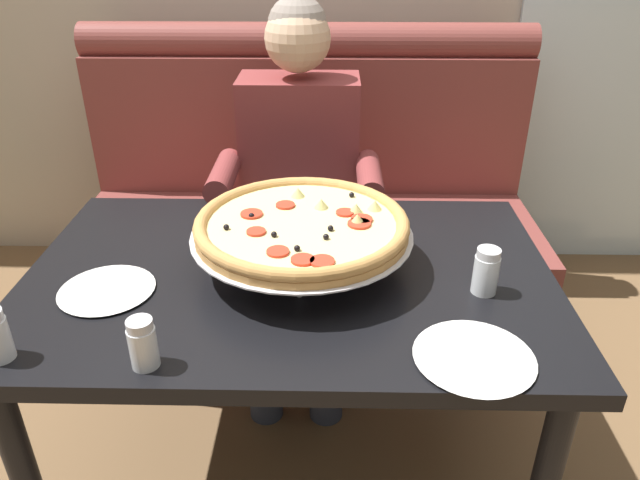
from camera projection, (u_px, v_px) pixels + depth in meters
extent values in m
plane|color=brown|center=(295.00, 476.00, 1.79)|extent=(16.00, 16.00, 0.00)
cube|color=brown|center=(305.00, 278.00, 2.34)|extent=(1.75, 0.60, 0.46)
cube|color=brown|center=(308.00, 135.00, 2.47)|extent=(1.75, 0.18, 0.65)
cylinder|color=brown|center=(307.00, 41.00, 2.29)|extent=(1.75, 0.14, 0.14)
cube|color=black|center=(289.00, 278.00, 1.45)|extent=(1.27, 0.83, 0.04)
cylinder|color=black|center=(126.00, 313.00, 1.94)|extent=(0.06, 0.06, 0.68)
cylinder|color=black|center=(474.00, 318.00, 1.92)|extent=(0.06, 0.06, 0.68)
cube|color=#2D3342|center=(298.00, 240.00, 1.98)|extent=(0.34, 0.40, 0.15)
cylinder|color=#2D3342|center=(264.00, 360.00, 1.90)|extent=(0.11, 0.11, 0.46)
cylinder|color=#2D3342|center=(326.00, 361.00, 1.90)|extent=(0.11, 0.11, 0.46)
cube|color=brown|center=(300.00, 158.00, 2.07)|extent=(0.40, 0.22, 0.56)
cylinder|color=brown|center=(223.00, 176.00, 1.87)|extent=(0.08, 0.28, 0.08)
cylinder|color=brown|center=(369.00, 177.00, 1.86)|extent=(0.08, 0.28, 0.08)
sphere|color=#DBB28E|center=(298.00, 38.00, 1.86)|extent=(0.21, 0.21, 0.21)
sphere|color=gray|center=(298.00, 26.00, 1.85)|extent=(0.19, 0.19, 0.19)
cylinder|color=silver|center=(299.00, 280.00, 1.32)|extent=(0.01, 0.01, 0.09)
cylinder|color=silver|center=(256.00, 236.00, 1.51)|extent=(0.01, 0.01, 0.09)
cylinder|color=silver|center=(351.00, 237.00, 1.51)|extent=(0.01, 0.01, 0.09)
torus|color=silver|center=(302.00, 236.00, 1.43)|extent=(0.29, 0.29, 0.01)
cylinder|color=silver|center=(302.00, 234.00, 1.43)|extent=(0.53, 0.53, 0.00)
cylinder|color=tan|center=(302.00, 229.00, 1.42)|extent=(0.51, 0.51, 0.02)
torus|color=tan|center=(302.00, 222.00, 1.41)|extent=(0.51, 0.51, 0.03)
cylinder|color=beige|center=(302.00, 224.00, 1.41)|extent=(0.45, 0.45, 0.01)
cylinder|color=red|center=(322.00, 261.00, 1.25)|extent=(0.05, 0.05, 0.01)
cylinder|color=red|center=(285.00, 205.00, 1.49)|extent=(0.05, 0.05, 0.01)
cylinder|color=red|center=(362.00, 219.00, 1.42)|extent=(0.05, 0.05, 0.01)
cylinder|color=red|center=(278.00, 252.00, 1.28)|extent=(0.05, 0.05, 0.01)
cylinder|color=red|center=(345.00, 212.00, 1.45)|extent=(0.04, 0.04, 0.01)
cylinder|color=red|center=(303.00, 260.00, 1.25)|extent=(0.05, 0.05, 0.01)
cylinder|color=red|center=(256.00, 232.00, 1.36)|extent=(0.04, 0.04, 0.01)
cylinder|color=red|center=(359.00, 224.00, 1.40)|extent=(0.06, 0.06, 0.01)
cylinder|color=red|center=(252.00, 214.00, 1.45)|extent=(0.05, 0.05, 0.01)
sphere|color=black|center=(331.00, 228.00, 1.37)|extent=(0.01, 0.01, 0.01)
sphere|color=black|center=(274.00, 234.00, 1.35)|extent=(0.01, 0.01, 0.01)
sphere|color=black|center=(352.00, 195.00, 1.54)|extent=(0.01, 0.01, 0.01)
sphere|color=black|center=(326.00, 237.00, 1.34)|extent=(0.01, 0.01, 0.01)
sphere|color=black|center=(226.00, 227.00, 1.38)|extent=(0.01, 0.01, 0.01)
sphere|color=black|center=(251.00, 216.00, 1.43)|extent=(0.01, 0.01, 0.01)
sphere|color=black|center=(297.00, 248.00, 1.29)|extent=(0.01, 0.01, 0.01)
cone|color=#CCC675|center=(357.00, 219.00, 1.40)|extent=(0.04, 0.04, 0.02)
cone|color=#CCC675|center=(356.00, 208.00, 1.45)|extent=(0.04, 0.04, 0.02)
cone|color=#CCC675|center=(298.00, 192.00, 1.54)|extent=(0.04, 0.04, 0.02)
cone|color=#CCC675|center=(375.00, 205.00, 1.47)|extent=(0.04, 0.04, 0.02)
cone|color=#CCC675|center=(321.00, 203.00, 1.48)|extent=(0.04, 0.04, 0.02)
cylinder|color=white|center=(143.00, 347.00, 1.12)|extent=(0.05, 0.05, 0.08)
cylinder|color=silver|center=(145.00, 354.00, 1.13)|extent=(0.05, 0.05, 0.05)
cylinder|color=silver|center=(139.00, 325.00, 1.09)|extent=(0.05, 0.05, 0.02)
cylinder|color=white|center=(486.00, 275.00, 1.34)|extent=(0.06, 0.06, 0.09)
cylinder|color=#4C6633|center=(484.00, 284.00, 1.35)|extent=(0.05, 0.05, 0.04)
cylinder|color=silver|center=(489.00, 253.00, 1.31)|extent=(0.05, 0.05, 0.02)
cylinder|color=white|center=(474.00, 358.00, 1.15)|extent=(0.17, 0.17, 0.01)
cone|color=white|center=(474.00, 354.00, 1.15)|extent=(0.24, 0.24, 0.01)
cylinder|color=white|center=(107.00, 290.00, 1.36)|extent=(0.15, 0.15, 0.01)
cone|color=white|center=(106.00, 287.00, 1.36)|extent=(0.22, 0.22, 0.01)
cylinder|color=black|center=(534.00, 168.00, 3.39)|extent=(0.02, 0.02, 0.44)
cylinder|color=black|center=(572.00, 163.00, 3.46)|extent=(0.02, 0.02, 0.44)
cylinder|color=black|center=(508.00, 153.00, 3.61)|extent=(0.02, 0.02, 0.44)
cylinder|color=black|center=(544.00, 149.00, 3.68)|extent=(0.02, 0.02, 0.44)
cylinder|color=black|center=(546.00, 121.00, 3.43)|extent=(0.40, 0.40, 0.02)
cube|color=black|center=(535.00, 79.00, 3.47)|extent=(0.31, 0.13, 0.42)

